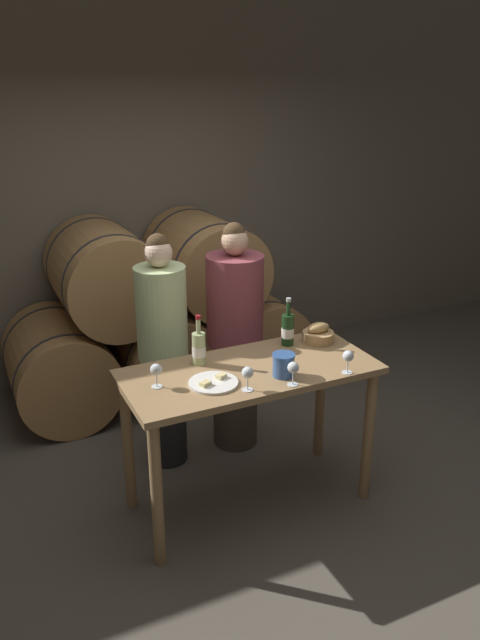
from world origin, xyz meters
TOP-DOWN VIEW (x-y plane):
  - ground_plane at (0.00, 0.00)m, footprint 10.00×10.00m
  - stone_wall_back at (0.00, 2.25)m, footprint 10.00×0.12m
  - barrel_stack at (-0.00, 1.65)m, footprint 2.39×0.98m
  - tasting_table at (0.00, 0.00)m, footprint 1.45×0.65m
  - person_left at (-0.30, 0.66)m, footprint 0.32×0.32m
  - person_right at (0.22, 0.66)m, footprint 0.38×0.38m
  - wine_bottle_red at (0.36, 0.21)m, footprint 0.08×0.08m
  - wine_bottle_white at (-0.24, 0.18)m, footprint 0.08×0.08m
  - blue_crock at (0.12, -0.16)m, footprint 0.13×0.13m
  - bread_basket at (0.56, 0.17)m, footprint 0.19×0.19m
  - cheese_plate at (-0.26, -0.09)m, footprint 0.27×0.27m
  - wine_glass_far_left at (-0.55, 0.01)m, footprint 0.06×0.06m
  - wine_glass_left at (-0.13, -0.23)m, footprint 0.06×0.06m
  - wine_glass_center at (0.12, -0.28)m, footprint 0.06×0.06m
  - wine_glass_right at (0.47, -0.28)m, footprint 0.06×0.06m

SIDE VIEW (x-z plane):
  - ground_plane at x=0.00m, z-range 0.00..0.00m
  - barrel_stack at x=0.00m, z-range -0.07..1.37m
  - tasting_table at x=0.00m, z-range 0.31..1.22m
  - person_right at x=0.22m, z-range 0.00..1.59m
  - person_left at x=-0.30m, z-range 0.01..1.59m
  - cheese_plate at x=-0.26m, z-range 0.90..0.93m
  - bread_basket at x=0.56m, z-range 0.89..1.02m
  - blue_crock at x=0.12m, z-range 0.91..1.04m
  - wine_glass_far_left at x=-0.55m, z-range 0.94..1.07m
  - wine_glass_left at x=-0.13m, z-range 0.94..1.07m
  - wine_glass_center at x=0.12m, z-range 0.94..1.07m
  - wine_glass_right at x=0.47m, z-range 0.94..1.07m
  - wine_bottle_white at x=-0.24m, z-range 0.85..1.15m
  - wine_bottle_red at x=0.36m, z-range 0.85..1.16m
  - stone_wall_back at x=0.00m, z-range 0.00..3.20m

